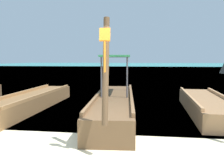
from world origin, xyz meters
TOP-DOWN VIEW (x-y plane):
  - ground at (0.00, 0.00)m, footprint 120.00×120.00m
  - sea_water at (0.00, 61.27)m, footprint 120.00×120.00m
  - longtail_boat_red_ribbon at (-3.14, 3.97)m, footprint 1.15×6.80m
  - longtail_boat_orange_ribbon at (0.06, 3.42)m, footprint 1.70×6.90m
  - longtail_boat_yellow_ribbon at (3.13, 4.08)m, footprint 1.31×5.80m

SIDE VIEW (x-z plane):
  - ground at x=0.00m, z-range 0.00..0.00m
  - sea_water at x=0.00m, z-range 0.00..0.00m
  - longtail_boat_yellow_ribbon at x=3.13m, z-range -1.01..1.58m
  - longtail_boat_red_ribbon at x=-3.14m, z-range -1.05..1.62m
  - longtail_boat_orange_ribbon at x=0.06m, z-range -0.97..1.71m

